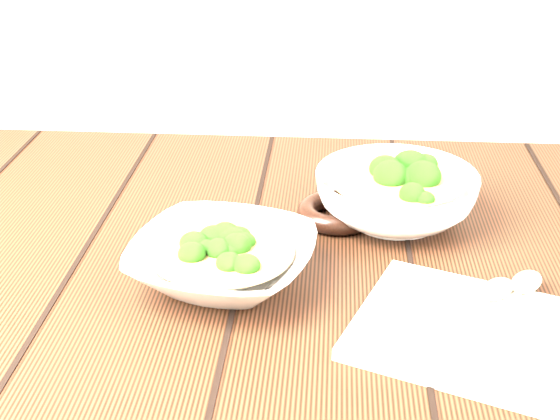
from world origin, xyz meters
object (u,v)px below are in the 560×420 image
at_px(table, 263,335).
at_px(trivet, 337,212).
at_px(soup_bowl_front, 223,259).
at_px(napkin, 474,333).
at_px(soup_bowl_back, 396,195).

distance_m(table, trivet, 0.19).
relative_size(soup_bowl_front, trivet, 2.35).
distance_m(soup_bowl_front, trivet, 0.21).
height_order(table, soup_bowl_front, soup_bowl_front).
distance_m(table, napkin, 0.31).
bearing_deg(napkin, trivet, 140.34).
distance_m(trivet, napkin, 0.29).
bearing_deg(soup_bowl_back, trivet, -172.39).
height_order(table, soup_bowl_back, soup_bowl_back).
bearing_deg(soup_bowl_back, soup_bowl_front, -140.38).
height_order(table, napkin, napkin).
xyz_separation_m(table, napkin, (0.23, -0.16, 0.13)).
xyz_separation_m(soup_bowl_front, soup_bowl_back, (0.21, 0.17, 0.01)).
height_order(soup_bowl_back, trivet, soup_bowl_back).
relative_size(table, soup_bowl_front, 4.89).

